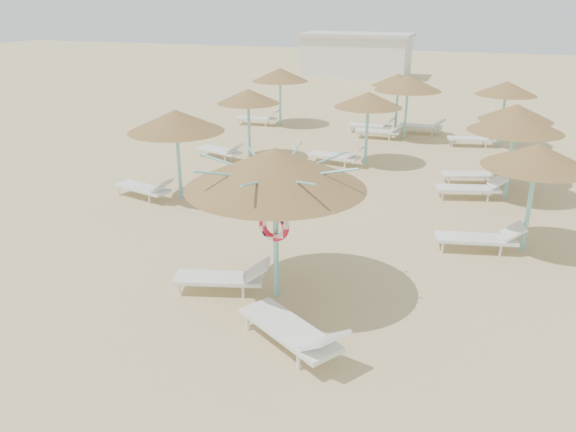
% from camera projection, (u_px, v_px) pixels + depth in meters
% --- Properties ---
extents(ground, '(120.00, 120.00, 0.00)m').
position_uv_depth(ground, '(261.00, 298.00, 11.49)').
color(ground, tan).
rests_on(ground, ground).
extents(main_palapa, '(3.50, 3.50, 3.14)m').
position_uv_depth(main_palapa, '(275.00, 168.00, 10.60)').
color(main_palapa, '#7ACFD4').
rests_on(main_palapa, ground).
extents(lounger_main_a, '(2.06, 1.10, 0.72)m').
position_uv_depth(lounger_main_a, '(225.00, 277.00, 11.63)').
color(lounger_main_a, white).
rests_on(lounger_main_a, ground).
extents(lounger_main_b, '(2.28, 1.80, 0.83)m').
position_uv_depth(lounger_main_b, '(294.00, 331.00, 9.65)').
color(lounger_main_b, white).
rests_on(lounger_main_b, ground).
extents(palapa_field, '(18.97, 14.31, 2.72)m').
position_uv_depth(palapa_field, '(420.00, 105.00, 19.26)').
color(palapa_field, '#7ACFD4').
rests_on(palapa_field, ground).
extents(service_hut, '(8.40, 4.40, 3.25)m').
position_uv_depth(service_hut, '(356.00, 55.00, 43.54)').
color(service_hut, silver).
rests_on(service_hut, ground).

